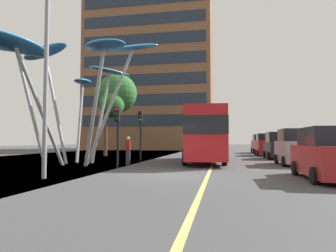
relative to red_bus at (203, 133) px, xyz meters
The scene contains 14 objects.
ground 8.64m from the red_bus, 101.48° to the right, with size 120.00×240.00×0.10m.
red_bus is the anchor object (origin of this frame).
leaf_sculpture 10.11m from the red_bus, 153.46° to the right, with size 10.79×11.64×8.24m.
traffic_light_kerb_near 7.05m from the red_bus, 128.11° to the right, with size 0.28×0.42×3.35m.
traffic_light_kerb_far 4.61m from the red_bus, behind, with size 0.28×0.42×3.68m.
car_parked_near 10.40m from the red_bus, 58.62° to the right, with size 2.07×4.54×2.02m.
car_parked_mid 6.06m from the red_bus, 16.53° to the right, with size 1.94×3.92×2.23m.
car_parked_far 7.87m from the red_bus, 40.44° to the left, with size 2.06×4.13×2.23m.
car_side_street 12.22m from the red_bus, 61.90° to the left, with size 2.06×3.85×2.24m.
car_far_side 18.07m from the red_bus, 70.94° to the left, with size 1.91×4.36×2.30m.
street_lamp 12.13m from the red_bus, 116.61° to the right, with size 1.82×0.44×8.63m.
tree_pavement_near 12.80m from the red_bus, 141.50° to the left, with size 4.70×4.66×8.36m.
pedestrian 5.58m from the red_bus, 145.51° to the right, with size 0.34×0.34×1.76m.
backdrop_building 35.50m from the red_bus, 109.40° to the left, with size 21.65×13.67×26.36m.
Camera 1 is at (2.32, -13.04, 1.49)m, focal length 32.03 mm.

